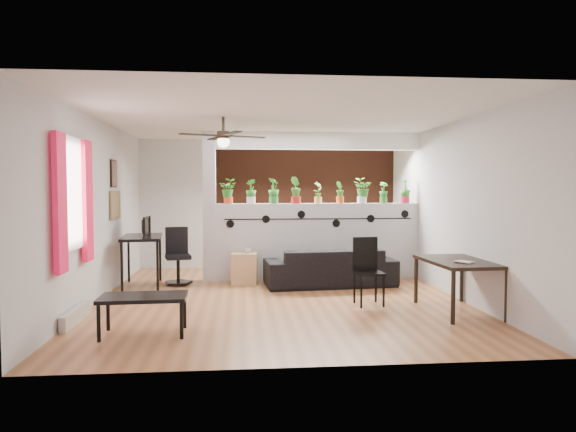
{
  "coord_description": "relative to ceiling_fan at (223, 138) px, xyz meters",
  "views": [
    {
      "loc": [
        -0.56,
        -7.5,
        1.6
      ],
      "look_at": [
        0.18,
        0.6,
        1.18
      ],
      "focal_mm": 32.0,
      "sensor_mm": 36.0,
      "label": 1
    }
  ],
  "objects": [
    {
      "name": "potted_plant_0",
      "position": [
        0.02,
        1.8,
        -0.74
      ],
      "size": [
        0.24,
        0.2,
        0.43
      ],
      "color": "#E5441A",
      "rests_on": "partition_wall"
    },
    {
      "name": "potted_plant_4",
      "position": [
        1.6,
        1.8,
        -0.76
      ],
      "size": [
        0.25,
        0.24,
        0.39
      ],
      "color": "gold",
      "rests_on": "partition_wall"
    },
    {
      "name": "corkboard",
      "position": [
        -1.78,
        1.25,
        -0.96
      ],
      "size": [
        0.03,
        0.6,
        0.45
      ],
      "primitive_type": "cube",
      "color": "olive",
      "rests_on": "room_shell"
    },
    {
      "name": "pier_column",
      "position": [
        -0.31,
        1.8,
        -1.01
      ],
      "size": [
        0.22,
        0.2,
        2.6
      ],
      "primitive_type": "cube",
      "color": "#BCBCC1",
      "rests_on": "ground"
    },
    {
      "name": "dining_table",
      "position": [
        3.05,
        -0.81,
        -1.71
      ],
      "size": [
        0.8,
        1.27,
        0.68
      ],
      "color": "black",
      "rests_on": "ground"
    },
    {
      "name": "potted_plant_5",
      "position": [
        2.0,
        1.8,
        -0.76
      ],
      "size": [
        0.17,
        0.21,
        0.39
      ],
      "color": "#E7551B",
      "rests_on": "partition_wall"
    },
    {
      "name": "potted_plant_8",
      "position": [
        3.18,
        1.8,
        -0.73
      ],
      "size": [
        0.19,
        0.24,
        0.44
      ],
      "color": "#BF1E3F",
      "rests_on": "partition_wall"
    },
    {
      "name": "computer_desk",
      "position": [
        -1.37,
        1.31,
        -1.55
      ],
      "size": [
        0.74,
        1.22,
        0.84
      ],
      "color": "black",
      "rests_on": "ground"
    },
    {
      "name": "partition_wall",
      "position": [
        1.6,
        1.8,
        -1.64
      ],
      "size": [
        3.6,
        0.18,
        1.35
      ],
      "primitive_type": "cube",
      "color": "#BCBCC1",
      "rests_on": "ground"
    },
    {
      "name": "coffee_table",
      "position": [
        -0.83,
        -1.5,
        -1.93
      ],
      "size": [
        0.95,
        0.55,
        0.44
      ],
      "color": "black",
      "rests_on": "ground"
    },
    {
      "name": "monitor",
      "position": [
        -1.37,
        1.46,
        -1.39
      ],
      "size": [
        0.3,
        0.05,
        0.17
      ],
      "primitive_type": "imported",
      "rotation": [
        0.0,
        0.0,
        1.56
      ],
      "color": "black",
      "rests_on": "computer_desk"
    },
    {
      "name": "potted_plant_2",
      "position": [
        0.81,
        1.8,
        -0.73
      ],
      "size": [
        0.28,
        0.29,
        0.45
      ],
      "color": "#30863B",
      "rests_on": "partition_wall"
    },
    {
      "name": "brick_panel",
      "position": [
        1.6,
        3.27,
        -1.01
      ],
      "size": [
        3.9,
        0.05,
        2.6
      ],
      "primitive_type": "cube",
      "color": "#99472C",
      "rests_on": "ground"
    },
    {
      "name": "potted_plant_6",
      "position": [
        2.39,
        1.8,
        -0.72
      ],
      "size": [
        0.29,
        0.27,
        0.46
      ],
      "color": "white",
      "rests_on": "partition_wall"
    },
    {
      "name": "ceiling_fan",
      "position": [
        0.0,
        0.0,
        0.0
      ],
      "size": [
        1.19,
        1.19,
        0.43
      ],
      "color": "black",
      "rests_on": "room_shell"
    },
    {
      "name": "window_assembly",
      "position": [
        -1.76,
        -0.9,
        -0.81
      ],
      "size": [
        0.09,
        1.3,
        1.55
      ],
      "color": "white",
      "rests_on": "room_shell"
    },
    {
      "name": "potted_plant_7",
      "position": [
        2.79,
        1.8,
        -0.76
      ],
      "size": [
        0.21,
        0.19,
        0.38
      ],
      "color": "#388731",
      "rests_on": "partition_wall"
    },
    {
      "name": "potted_plant_3",
      "position": [
        1.21,
        1.8,
        -0.72
      ],
      "size": [
        0.24,
        0.28,
        0.47
      ],
      "color": "#B21C1C",
      "rests_on": "partition_wall"
    },
    {
      "name": "room_shell",
      "position": [
        0.8,
        0.3,
        -1.01
      ],
      "size": [
        6.3,
        7.1,
        2.9
      ],
      "color": "brown",
      "rests_on": "ground"
    },
    {
      "name": "cube_shelf",
      "position": [
        0.29,
        1.46,
        -2.05
      ],
      "size": [
        0.46,
        0.41,
        0.52
      ],
      "primitive_type": "cube",
      "rotation": [
        0.0,
        0.0,
        -0.08
      ],
      "color": "tan",
      "rests_on": "ground"
    },
    {
      "name": "cup",
      "position": [
        0.34,
        1.46,
        -1.75
      ],
      "size": [
        0.14,
        0.14,
        0.09
      ],
      "primitive_type": "imported",
      "rotation": [
        0.0,
        0.0,
        -0.23
      ],
      "color": "gray",
      "rests_on": "cube_shelf"
    },
    {
      "name": "book",
      "position": [
        2.95,
        -1.11,
        -1.62
      ],
      "size": [
        0.25,
        0.27,
        0.02
      ],
      "primitive_type": "imported",
      "rotation": [
        0.0,
        0.0,
        0.59
      ],
      "color": "gray",
      "rests_on": "dining_table"
    },
    {
      "name": "sofa",
      "position": [
        1.71,
        1.17,
        -2.02
      ],
      "size": [
        2.09,
        0.96,
        0.59
      ],
      "primitive_type": "imported",
      "rotation": [
        0.0,
        0.0,
        3.22
      ],
      "color": "black",
      "rests_on": "ground"
    },
    {
      "name": "folding_chair",
      "position": [
        1.99,
        -0.22,
        -1.77
      ],
      "size": [
        0.4,
        0.4,
        0.93
      ],
      "color": "black",
      "rests_on": "ground"
    },
    {
      "name": "ceiling_header",
      "position": [
        1.6,
        1.8,
        0.14
      ],
      "size": [
        3.6,
        0.18,
        0.3
      ],
      "primitive_type": "cube",
      "color": "white",
      "rests_on": "room_shell"
    },
    {
      "name": "potted_plant_1",
      "position": [
        0.42,
        1.8,
        -0.74
      ],
      "size": [
        0.28,
        0.27,
        0.43
      ],
      "color": "white",
      "rests_on": "partition_wall"
    },
    {
      "name": "vine_decal",
      "position": [
        1.6,
        1.7,
        -1.23
      ],
      "size": [
        3.31,
        0.01,
        0.3
      ],
      "color": "black",
      "rests_on": "partition_wall"
    },
    {
      "name": "framed_art",
      "position": [
        -1.78,
        1.2,
        -0.46
      ],
      "size": [
        0.03,
        0.34,
        0.44
      ],
      "color": "#8C7259",
      "rests_on": "room_shell"
    },
    {
      "name": "baseboard_heater",
      "position": [
        -1.74,
        -0.9,
        -2.22
      ],
      "size": [
        0.08,
        1.0,
        0.18
      ],
      "primitive_type": "cube",
      "color": "beige",
      "rests_on": "ground"
    },
    {
      "name": "office_chair",
      "position": [
        -0.83,
        1.52,
        -1.9
      ],
      "size": [
        0.49,
        0.49,
        0.94
      ],
      "color": "black",
      "rests_on": "ground"
    }
  ]
}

